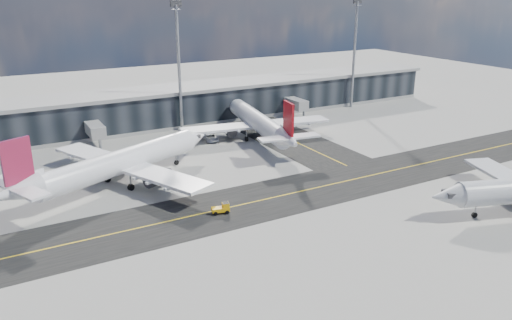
# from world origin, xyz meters

# --- Properties ---
(ground) EXTENTS (300.00, 300.00, 0.00)m
(ground) POSITION_xyz_m (0.00, 0.00, 0.00)
(ground) COLOR gray
(ground) RESTS_ON ground
(taxiway_lanes) EXTENTS (180.00, 63.00, 0.03)m
(taxiway_lanes) POSITION_xyz_m (3.91, 10.74, 0.01)
(taxiway_lanes) COLOR black
(taxiway_lanes) RESTS_ON ground
(terminal_concourse) EXTENTS (152.00, 19.80, 8.80)m
(terminal_concourse) POSITION_xyz_m (0.04, 54.93, 4.09)
(terminal_concourse) COLOR black
(terminal_concourse) RESTS_ON ground
(floodlight_masts) EXTENTS (102.50, 0.70, 28.90)m
(floodlight_masts) POSITION_xyz_m (0.00, 48.00, 15.61)
(floodlight_masts) COLOR gray
(floodlight_masts) RESTS_ON ground
(airliner_af) EXTENTS (39.20, 33.85, 12.16)m
(airliner_af) POSITION_xyz_m (-21.37, 20.86, 4.02)
(airliner_af) COLOR white
(airliner_af) RESTS_ON ground
(airliner_redtail) EXTENTS (33.67, 39.31, 11.66)m
(airliner_redtail) POSITION_xyz_m (12.00, 32.94, 3.85)
(airliner_redtail) COLOR white
(airliner_redtail) RESTS_ON ground
(baggage_tug) EXTENTS (2.80, 1.84, 1.62)m
(baggage_tug) POSITION_xyz_m (-11.19, 2.74, 0.81)
(baggage_tug) COLOR #FEB70D
(baggage_tug) RESTS_ON ground
(service_van) EXTENTS (3.38, 5.76, 1.51)m
(service_van) POSITION_xyz_m (2.42, 37.08, 0.75)
(service_van) COLOR white
(service_van) RESTS_ON ground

